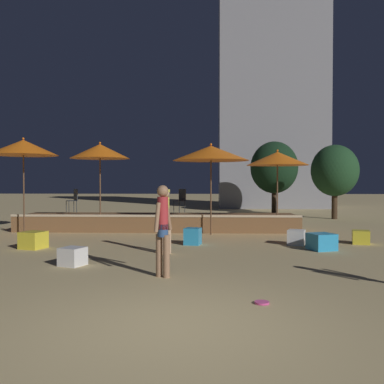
{
  "coord_description": "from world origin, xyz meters",
  "views": [
    {
      "loc": [
        0.45,
        -5.33,
        1.83
      ],
      "look_at": [
        0.0,
        5.43,
        1.58
      ],
      "focal_mm": 40.0,
      "sensor_mm": 36.0,
      "label": 1
    }
  ],
  "objects": [
    {
      "name": "frisbee_disc",
      "position": [
        1.23,
        1.09,
        0.02
      ],
      "size": [
        0.22,
        0.22,
        0.03
      ],
      "color": "#E54C99",
      "rests_on": "ground"
    },
    {
      "name": "bistro_chair_0",
      "position": [
        -0.67,
        11.14,
        1.2
      ],
      "size": [
        0.48,
        0.48,
        0.9
      ],
      "rotation": [
        0.0,
        0.0,
        5.59
      ],
      "color": "#2D3338",
      "rests_on": "wooden_deck"
    },
    {
      "name": "cube_seat_4",
      "position": [
        -0.05,
        7.1,
        0.24
      ],
      "size": [
        0.53,
        0.53,
        0.48
      ],
      "rotation": [
        0.0,
        0.0,
        -0.21
      ],
      "color": "#2D9EDB",
      "rests_on": "ground"
    },
    {
      "name": "cube_seat_2",
      "position": [
        2.96,
        7.16,
        0.22
      ],
      "size": [
        0.6,
        0.6,
        0.44
      ],
      "rotation": [
        0.0,
        0.0,
        -0.34
      ],
      "color": "white",
      "rests_on": "ground"
    },
    {
      "name": "person_0",
      "position": [
        -0.46,
        2.83,
        0.97
      ],
      "size": [
        0.34,
        0.5,
        1.77
      ],
      "rotation": [
        0.0,
        0.0,
        2.61
      ],
      "color": "#997051",
      "rests_on": "ground"
    },
    {
      "name": "patio_umbrella_0",
      "position": [
        0.49,
        9.48,
        2.82
      ],
      "size": [
        2.64,
        2.64,
        3.17
      ],
      "color": "brown",
      "rests_on": "ground"
    },
    {
      "name": "wooden_deck",
      "position": [
        -1.52,
        10.92,
        0.29
      ],
      "size": [
        10.45,
        2.24,
        0.66
      ],
      "color": "brown",
      "rests_on": "ground"
    },
    {
      "name": "cube_seat_5",
      "position": [
        4.91,
        7.43,
        0.2
      ],
      "size": [
        0.59,
        0.59,
        0.4
      ],
      "rotation": [
        0.0,
        0.0,
        -0.27
      ],
      "color": "yellow",
      "rests_on": "ground"
    },
    {
      "name": "patio_umbrella_2",
      "position": [
        2.84,
        9.89,
        2.65
      ],
      "size": [
        2.19,
        2.19,
        2.97
      ],
      "color": "brown",
      "rests_on": "ground"
    },
    {
      "name": "bistro_chair_1",
      "position": [
        -4.8,
        10.93,
        1.2
      ],
      "size": [
        0.48,
        0.48,
        0.9
      ],
      "rotation": [
        0.0,
        0.0,
        5.38
      ],
      "color": "#2D3338",
      "rests_on": "wooden_deck"
    },
    {
      "name": "background_tree_1",
      "position": [
        6.61,
        16.01,
        2.38
      ],
      "size": [
        2.3,
        2.3,
        3.66
      ],
      "color": "#3D2B1C",
      "rests_on": "ground"
    },
    {
      "name": "cube_seat_1",
      "position": [
        -2.55,
        3.87,
        0.2
      ],
      "size": [
        0.61,
        0.61,
        0.4
      ],
      "rotation": [
        0.0,
        0.0,
        -0.37
      ],
      "color": "white",
      "rests_on": "ground"
    },
    {
      "name": "person_1",
      "position": [
        -0.68,
        5.51,
        0.92
      ],
      "size": [
        0.28,
        0.51,
        1.65
      ],
      "rotation": [
        0.0,
        0.0,
        3.5
      ],
      "color": "tan",
      "rests_on": "ground"
    },
    {
      "name": "distant_building",
      "position": [
        4.87,
        25.39,
        7.78
      ],
      "size": [
        7.51,
        3.51,
        15.56
      ],
      "color": "gray",
      "rests_on": "ground"
    },
    {
      "name": "cube_seat_3",
      "position": [
        -4.4,
        6.18,
        0.23
      ],
      "size": [
        0.73,
        0.73,
        0.47
      ],
      "rotation": [
        0.0,
        0.0,
        -0.3
      ],
      "color": "yellow",
      "rests_on": "ground"
    },
    {
      "name": "cube_seat_0",
      "position": [
        3.45,
        6.25,
        0.22
      ],
      "size": [
        0.79,
        0.79,
        0.45
      ],
      "rotation": [
        0.0,
        0.0,
        0.35
      ],
      "color": "#2D9EDB",
      "rests_on": "ground"
    },
    {
      "name": "patio_umbrella_1",
      "position": [
        -3.49,
        9.89,
        2.93
      ],
      "size": [
        2.12,
        2.12,
        3.27
      ],
      "color": "brown",
      "rests_on": "ground"
    },
    {
      "name": "ground_plane",
      "position": [
        0.0,
        0.0,
        0.0
      ],
      "size": [
        120.0,
        120.0,
        0.0
      ],
      "primitive_type": "plane",
      "color": "tan"
    },
    {
      "name": "background_tree_0",
      "position": [
        4.23,
        19.96,
        2.67
      ],
      "size": [
        2.77,
        2.77,
        4.21
      ],
      "color": "#3D2B1C",
      "rests_on": "ground"
    },
    {
      "name": "patio_umbrella_3",
      "position": [
        -6.06,
        9.36,
        3.03
      ],
      "size": [
        2.37,
        2.37,
        3.38
      ],
      "color": "brown",
      "rests_on": "ground"
    }
  ]
}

